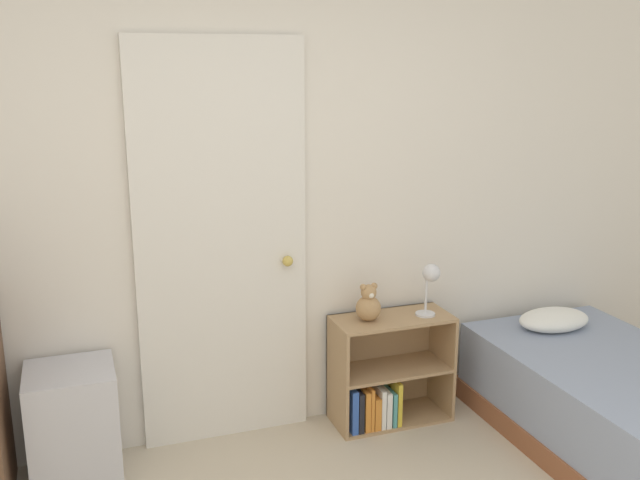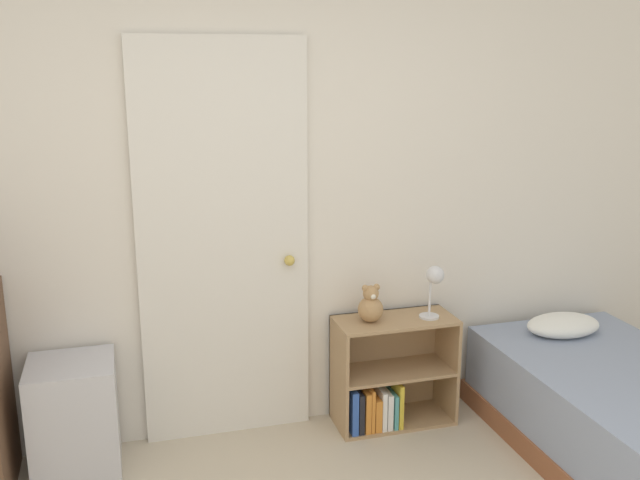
% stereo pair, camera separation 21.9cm
% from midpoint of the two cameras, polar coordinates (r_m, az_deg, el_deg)
% --- Properties ---
extents(wall_back, '(10.00, 0.06, 2.55)m').
position_cam_midpoint_polar(wall_back, '(3.68, -7.76, 3.28)').
color(wall_back, silver).
rests_on(wall_back, ground_plane).
extents(door_closed, '(0.88, 0.09, 2.08)m').
position_cam_midpoint_polar(door_closed, '(3.66, -9.53, -0.60)').
color(door_closed, silver).
rests_on(door_closed, ground_plane).
extents(storage_bin, '(0.41, 0.38, 0.57)m').
position_cam_midpoint_polar(storage_bin, '(3.71, -20.76, -13.73)').
color(storage_bin, silver).
rests_on(storage_bin, ground_plane).
extents(bookshelf, '(0.65, 0.30, 0.61)m').
position_cam_midpoint_polar(bookshelf, '(4.03, 3.38, -11.20)').
color(bookshelf, tan).
rests_on(bookshelf, ground_plane).
extents(teddy_bear, '(0.14, 0.14, 0.21)m').
position_cam_midpoint_polar(teddy_bear, '(3.82, 2.26, -5.21)').
color(teddy_bear, tan).
rests_on(teddy_bear, bookshelf).
extents(desk_lamp, '(0.12, 0.12, 0.29)m').
position_cam_midpoint_polar(desk_lamp, '(3.88, 7.23, -3.11)').
color(desk_lamp, silver).
rests_on(desk_lamp, bookshelf).
extents(bed, '(0.95, 1.95, 0.57)m').
position_cam_midpoint_polar(bed, '(3.93, 22.60, -13.11)').
color(bed, brown).
rests_on(bed, ground_plane).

